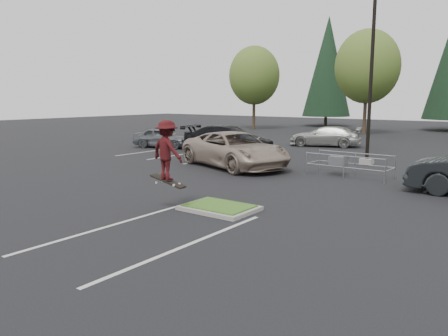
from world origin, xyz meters
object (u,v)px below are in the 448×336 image
Objects in this scene: car_l_grey at (162,138)px; car_far_silver at (326,136)px; light_pole at (371,75)px; decid_b at (367,69)px; car_l_black at (228,139)px; car_l_tan at (234,149)px; conif_a at (328,67)px; cart_corral at (341,161)px; decid_a at (254,77)px; skateboarder at (167,151)px.

car_far_silver reaches higher than car_l_grey.
car_l_grey is (-14.00, -0.76, -3.87)m from light_pole.
decid_b reaches higher than car_l_black.
decid_b is 1.53× the size of car_l_tan.
light_pole reaches higher than decid_b.
car_l_tan is 1.07× the size of car_l_black.
cart_corral is at bearing -65.36° from conif_a.
car_l_black is at bearing -78.11° from conif_a.
car_l_tan is at bearing -136.42° from light_pole.
decid_b reaches higher than decid_a.
decid_a is at bearing -56.06° from skateboarder.
skateboarder is at bearing -161.63° from car_l_black.
conif_a reaches higher than car_l_tan.
car_far_silver is at bearing -40.33° from decid_a.
light_pole is 1.14× the size of decid_a.
light_pole is 1.05× the size of decid_b.
car_l_tan is (13.48, -22.82, -4.71)m from decid_a.
car_l_black is at bearing -95.97° from decid_b.
decid_b is 0.74× the size of conif_a.
car_far_silver is (-3.50, 19.73, -1.14)m from skateboarder.
light_pole reaches higher than skateboarder.
conif_a reaches higher than cart_corral.
car_l_black is (-8.50, -0.50, -3.70)m from light_pole.
decid_a is at bearing 18.19° from car_l_black.
car_l_tan is at bearing -86.36° from decid_b.
car_far_silver is at bearing 127.68° from light_pole.
decid_a is at bearing -177.61° from decid_b.
decid_a is (-18.51, 18.03, 1.02)m from light_pole.
car_l_grey is (-5.50, -0.26, -0.17)m from car_l_black.
conif_a reaches higher than decid_a.
decid_b is at bearing 2.39° from decid_a.
car_far_silver is (-5.37, 10.72, 0.08)m from cart_corral.
conif_a is 6.48× the size of skateboarder.
cart_corral is at bearing -122.08° from car_l_black.
light_pole is at bearing -26.32° from car_l_tan.
skateboarder is (-1.70, -13.00, -2.71)m from light_pole.
car_l_black is (-8.67, 3.48, 0.22)m from cart_corral.
car_far_silver reaches higher than cart_corral.
car_l_grey is at bearing -39.36° from skateboarder.
car_l_grey is (-8.97, 4.02, -0.19)m from car_l_tan.
car_far_silver is (9.30, -21.27, -6.38)m from conif_a.
car_l_black is 7.95m from car_far_silver.
light_pole is 9.28m from car_l_black.
cart_corral is (18.68, -22.02, -4.95)m from decid_a.
car_l_tan is at bearing -73.88° from conif_a.
decid_b is 19.83m from car_l_black.
decid_a reaches higher than skateboarder.
decid_a reaches higher than car_far_silver.
car_l_tan reaches higher than car_far_silver.
light_pole is 5.59m from cart_corral.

